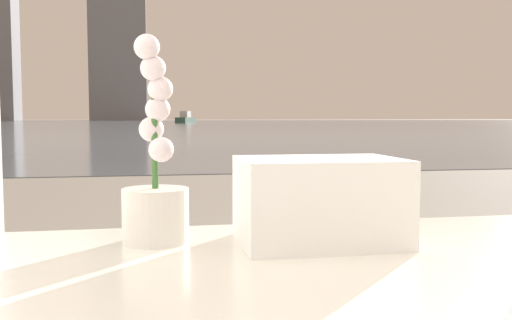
# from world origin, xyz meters

# --- Properties ---
(potted_orchid) EXTENTS (0.13, 0.13, 0.39)m
(potted_orchid) POSITION_xyz_m (-0.56, 0.85, 0.62)
(potted_orchid) COLOR silver
(potted_orchid) RESTS_ON bathtub
(towel_stack) EXTENTS (0.30, 0.22, 0.16)m
(towel_stack) POSITION_xyz_m (-0.25, 0.79, 0.58)
(towel_stack) COLOR white
(towel_stack) RESTS_ON bathtub
(harbor_water) EXTENTS (180.00, 110.00, 0.01)m
(harbor_water) POSITION_xyz_m (0.00, 62.00, 0.01)
(harbor_water) COLOR slate
(harbor_water) RESTS_ON ground_plane
(harbor_boat_0) EXTENTS (2.62, 3.92, 1.39)m
(harbor_boat_0) POSITION_xyz_m (3.35, 68.11, 0.50)
(harbor_boat_0) COLOR #335647
(harbor_boat_0) RESTS_ON harbor_water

